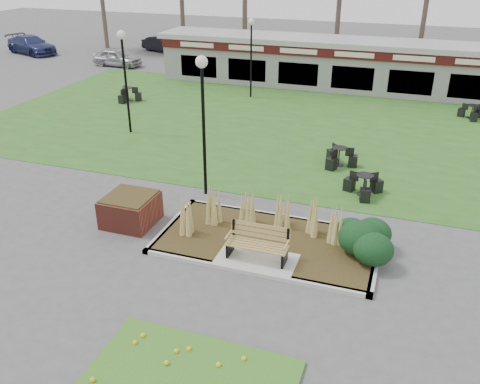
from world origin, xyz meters
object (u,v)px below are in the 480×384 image
(bistro_set_d, at_px, (471,114))
(car_blue, at_px, (31,45))
(lamp_post_far_left, at_px, (251,41))
(bistro_set_a, at_px, (128,96))
(bistro_set_b, at_px, (364,188))
(bistro_set_c, at_px, (339,159))
(car_black, at_px, (162,44))
(park_bench, at_px, (258,242))
(car_silver, at_px, (117,57))
(lamp_post_mid_left, at_px, (124,60))
(lamp_post_mid_right, at_px, (203,96))
(food_pavilion, at_px, (356,65))
(brick_planter, at_px, (130,209))

(bistro_set_d, height_order, car_blue, car_blue)
(lamp_post_far_left, xyz_separation_m, car_blue, (-20.60, 6.57, -2.45))
(bistro_set_a, xyz_separation_m, bistro_set_b, (13.86, -7.77, -0.00))
(bistro_set_c, distance_m, car_black, 26.03)
(lamp_post_far_left, xyz_separation_m, bistro_set_b, (7.65, -10.81, -2.89))
(bistro_set_d, distance_m, car_black, 25.34)
(park_bench, relative_size, car_silver, 0.47)
(lamp_post_mid_left, distance_m, car_black, 20.16)
(park_bench, distance_m, lamp_post_mid_right, 5.41)
(park_bench, bearing_deg, lamp_post_far_left, 108.67)
(lamp_post_mid_left, bearing_deg, lamp_post_mid_right, -39.88)
(food_pavilion, height_order, bistro_set_d, food_pavilion)
(lamp_post_mid_left, relative_size, bistro_set_b, 3.35)
(food_pavilion, distance_m, car_blue, 26.16)
(lamp_post_mid_left, bearing_deg, bistro_set_c, -4.81)
(lamp_post_far_left, relative_size, car_silver, 1.21)
(brick_planter, bearing_deg, food_pavilion, 76.94)
(car_black, bearing_deg, bistro_set_b, -119.64)
(bistro_set_b, distance_m, car_blue, 33.18)
(car_blue, bearing_deg, bistro_set_d, -82.97)
(lamp_post_far_left, distance_m, bistro_set_b, 13.56)
(park_bench, bearing_deg, lamp_post_mid_right, 130.94)
(park_bench, height_order, car_blue, car_blue)
(lamp_post_mid_right, relative_size, car_black, 1.29)
(car_blue, bearing_deg, lamp_post_far_left, -88.83)
(food_pavilion, distance_m, lamp_post_far_left, 6.78)
(lamp_post_mid_left, bearing_deg, bistro_set_a, 121.19)
(car_silver, bearing_deg, lamp_post_mid_right, -137.25)
(bistro_set_c, relative_size, car_black, 0.38)
(lamp_post_mid_left, bearing_deg, bistro_set_b, -15.90)
(car_black, xyz_separation_m, car_blue, (-9.52, -4.22, 0.09))
(car_black, relative_size, car_blue, 0.77)
(bistro_set_a, bearing_deg, brick_planter, -59.38)
(lamp_post_mid_right, height_order, car_blue, lamp_post_mid_right)
(food_pavilion, xyz_separation_m, lamp_post_mid_right, (-2.99, -16.27, 2.02))
(brick_planter, xyz_separation_m, bistro_set_b, (6.66, 4.40, -0.21))
(park_bench, relative_size, bistro_set_a, 1.21)
(car_black, bearing_deg, lamp_post_mid_right, -130.53)
(lamp_post_mid_left, distance_m, bistro_set_a, 6.22)
(brick_planter, distance_m, lamp_post_mid_right, 4.29)
(lamp_post_mid_left, relative_size, lamp_post_far_left, 1.06)
(lamp_post_far_left, relative_size, car_black, 1.16)
(car_blue, bearing_deg, lamp_post_mid_right, -110.83)
(brick_planter, relative_size, car_blue, 0.31)
(food_pavilion, distance_m, bistro_set_b, 14.78)
(lamp_post_far_left, xyz_separation_m, bistro_set_c, (6.41, -8.49, -2.89))
(park_bench, distance_m, lamp_post_far_left, 17.05)
(bistro_set_b, height_order, car_blue, car_blue)
(food_pavilion, relative_size, lamp_post_mid_left, 5.34)
(park_bench, distance_m, bistro_set_c, 7.56)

